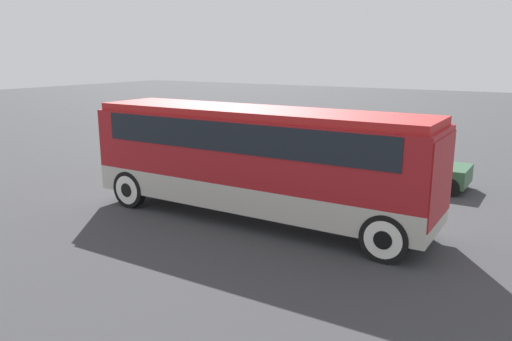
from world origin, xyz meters
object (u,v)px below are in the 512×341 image
tour_bus (259,154)px  parked_car_near (220,151)px  parked_car_far (403,166)px  parked_car_mid (311,143)px

tour_bus → parked_car_near: size_ratio=2.25×
tour_bus → parked_car_far: (2.44, 6.44, -1.29)m
tour_bus → parked_car_far: tour_bus is taller
parked_car_near → parked_car_mid: 4.46m
parked_car_near → parked_car_far: size_ratio=1.01×
tour_bus → parked_car_far: bearing=69.3°
parked_car_mid → tour_bus: bearing=-73.9°
parked_car_near → parked_car_mid: size_ratio=1.05×
tour_bus → parked_car_mid: tour_bus is taller
tour_bus → parked_car_mid: (-2.59, 8.99, -1.29)m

